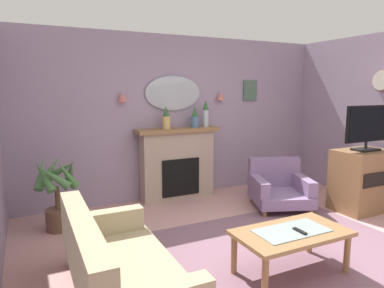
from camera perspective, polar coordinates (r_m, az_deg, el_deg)
floor at (r=3.87m, az=15.83°, el=-19.46°), size 6.25×6.40×0.10m
wall_back at (r=5.76m, az=-2.06°, el=4.48°), size 6.25×0.10×2.63m
patterned_rug at (r=3.98m, az=13.87°, el=-17.65°), size 3.20×2.40×0.01m
fireplace at (r=5.61m, az=-2.42°, el=-3.34°), size 1.36×0.36×1.16m
mantel_vase_centre at (r=5.40m, az=-4.30°, el=4.19°), size 0.13×0.13×0.36m
mantel_vase_left at (r=5.60m, az=0.47°, el=4.23°), size 0.14×0.14×0.34m
mantel_vase_right at (r=5.69m, az=2.28°, el=5.13°), size 0.10×0.10×0.44m
wall_mirror at (r=5.61m, az=-3.08°, el=8.38°), size 0.96×0.06×0.56m
wall_sconce_left at (r=5.29m, az=-11.45°, el=7.63°), size 0.14×0.14×0.14m
wall_sconce_right at (r=5.95m, az=4.75°, el=7.93°), size 0.14×0.14×0.14m
wall_clock at (r=6.04m, az=28.84°, el=9.14°), size 0.04×0.31×0.31m
framed_picture at (r=6.36m, az=9.58°, el=8.72°), size 0.28×0.03×0.36m
coffee_table at (r=3.54m, az=16.12°, el=-14.49°), size 1.10×0.60×0.45m
tv_remote at (r=3.50m, az=17.42°, el=-13.64°), size 0.04×0.16×0.02m
floral_couch at (r=3.13m, az=-12.74°, el=-18.99°), size 0.86×1.72×0.76m
armchair_near_fireplace at (r=5.44m, az=14.12°, el=-6.91°), size 1.04×1.05×0.71m
tv_cabinet at (r=5.67m, az=26.30°, el=-5.41°), size 0.80×0.57×0.90m
tv_flatscreen at (r=5.53m, az=27.05°, el=2.57°), size 0.84×0.24×0.65m
potted_plant_corner_palm at (r=4.68m, az=-21.48°, el=-7.31°), size 0.60×0.61×0.96m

